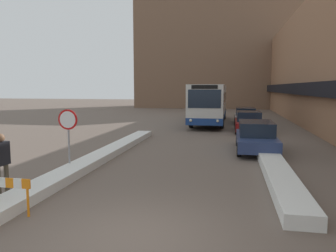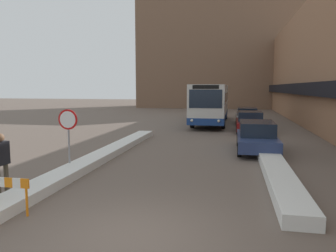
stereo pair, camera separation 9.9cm
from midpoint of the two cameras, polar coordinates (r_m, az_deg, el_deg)
The scene contains 12 objects.
ground_plane at distance 7.31m, azimuth -6.01°, elevation -18.73°, with size 160.00×160.00×0.00m, color #66564C.
building_row_right at distance 31.38m, azimuth 26.45°, elevation 9.39°, with size 5.50×60.00×10.03m.
building_backdrop_far at distance 53.68m, azimuth 9.40°, elevation 12.27°, with size 26.00×8.00×16.92m.
snow_bank_left at distance 14.37m, azimuth -11.91°, elevation -5.43°, with size 0.90×15.66×0.31m.
snow_bank_right at distance 13.23m, azimuth 18.12°, elevation -6.53°, with size 0.90×11.08×0.37m.
city_bus at distance 29.33m, azimuth 7.64°, elevation 4.07°, with size 2.69×12.28×3.37m.
parked_car_front at distance 16.75m, azimuth 15.35°, elevation -1.77°, with size 1.89×4.60×1.48m.
parked_car_middle at distance 23.94m, azimuth 14.18°, elevation 0.70°, with size 1.89×4.23×1.46m.
parked_car_back at distance 29.50m, azimuth 13.67°, elevation 1.76°, with size 1.87×4.62×1.40m.
stop_sign at distance 12.71m, azimuth -16.78°, elevation -0.08°, with size 0.76×0.08×2.34m.
pedestrian at distance 10.68m, azimuth -26.84°, elevation -5.03°, with size 0.26×0.59×1.83m.
construction_barricade at distance 9.05m, azimuth -25.64°, elevation -9.79°, with size 1.10×0.06×0.94m.
Camera 2 is at (2.05, -6.28, 3.13)m, focal length 35.00 mm.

